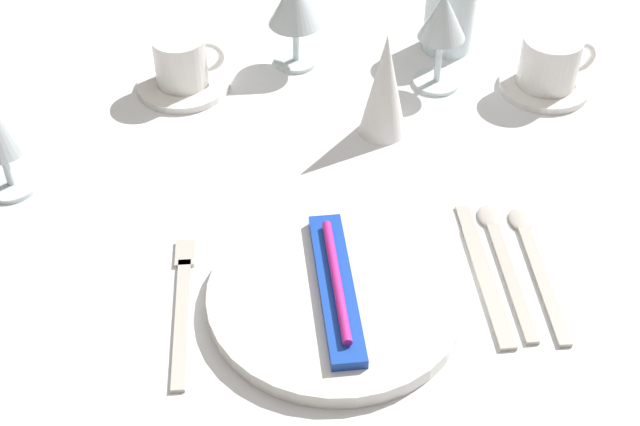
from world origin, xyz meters
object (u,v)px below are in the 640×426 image
dinner_knife (485,276)px  spoon_soup (502,252)px  drink_tumbler (449,20)px  toothbrush_package (335,286)px  coffee_cup_right (182,60)px  spoon_dessert (533,255)px  fork_outer (183,303)px  wine_glass_left (443,22)px  napkin_folded (385,85)px  wine_glass_centre (295,5)px  dinner_plate (334,297)px  coffee_cup_left (551,61)px

dinner_knife → spoon_soup: (0.03, 0.03, 0.00)m
spoon_soup → drink_tumbler: (0.04, 0.43, 0.04)m
toothbrush_package → coffee_cup_right: (-0.15, 0.42, 0.02)m
spoon_soup → drink_tumbler: drink_tumbler is taller
spoon_dessert → toothbrush_package: bearing=-170.3°
fork_outer → dinner_knife: 0.33m
wine_glass_left → napkin_folded: bearing=-134.0°
drink_tumbler → toothbrush_package: bearing=-116.1°
dinner_knife → drink_tumbler: 0.47m
wine_glass_left → dinner_knife: bearing=-94.7°
spoon_soup → wine_glass_centre: size_ratio=1.57×
dinner_plate → coffee_cup_right: bearing=109.7°
spoon_soup → napkin_folded: 0.27m
fork_outer → napkin_folded: 0.39m
coffee_cup_left → napkin_folded: napkin_folded is taller
wine_glass_centre → spoon_soup: bearing=-65.9°
fork_outer → coffee_cup_right: bearing=88.7°
coffee_cup_right → dinner_knife: bearing=-51.9°
spoon_dessert → napkin_folded: bearing=116.9°
coffee_cup_left → wine_glass_left: (-0.15, 0.03, 0.05)m
wine_glass_left → drink_tumbler: bearing=68.6°
spoon_dessert → coffee_cup_left: bearing=69.8°
fork_outer → drink_tumbler: drink_tumbler is taller
fork_outer → spoon_dessert: spoon_dessert is taller
wine_glass_left → wine_glass_centre: bearing=157.4°
dinner_plate → wine_glass_left: wine_glass_left is taller
coffee_cup_left → wine_glass_left: 0.16m
dinner_plate → wine_glass_centre: (0.01, 0.47, 0.09)m
napkin_folded → wine_glass_left: bearing=46.0°
fork_outer → wine_glass_centre: (0.17, 0.45, 0.09)m
drink_tumbler → wine_glass_centre: bearing=-176.6°
wine_glass_centre → drink_tumbler: wine_glass_centre is taller
toothbrush_package → dinner_knife: 0.17m
spoon_dessert → wine_glass_left: bearing=95.2°
spoon_soup → drink_tumbler: size_ratio=1.98×
fork_outer → wine_glass_left: bearing=45.8°
wine_glass_left → napkin_folded: (-0.10, -0.10, -0.03)m
spoon_soup → dinner_plate: bearing=-166.3°
fork_outer → wine_glass_left: (0.36, 0.37, 0.10)m
dinner_knife → coffee_cup_right: bearing=128.1°
toothbrush_package → coffee_cup_right: 0.45m
coffee_cup_right → wine_glass_left: bearing=-5.8°
coffee_cup_left → napkin_folded: bearing=-164.5°
coffee_cup_right → drink_tumbler: size_ratio=0.91×
wine_glass_centre → napkin_folded: bearing=-62.0°
spoon_soup → wine_glass_left: 0.35m
spoon_dessert → coffee_cup_right: 0.54m
drink_tumbler → fork_outer: bearing=-130.6°
toothbrush_package → napkin_folded: (0.10, 0.29, 0.05)m
dinner_plate → dinner_knife: 0.17m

